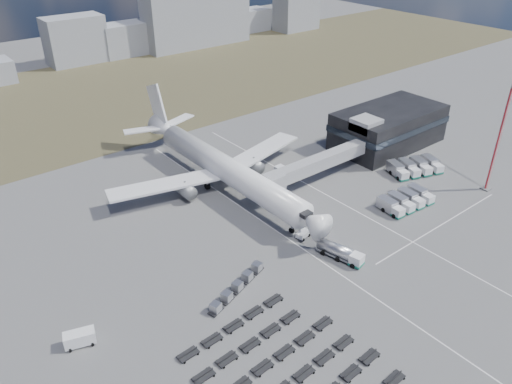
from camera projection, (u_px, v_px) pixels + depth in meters
ground at (324, 254)px, 92.56m from camera, size 420.00×420.00×0.00m
grass_strip at (89, 98)px, 166.87m from camera, size 420.00×90.00×0.01m
lane_markings at (348, 228)px, 99.87m from camera, size 47.12×110.00×0.01m
terminal at (388, 127)px, 131.97m from camera, size 30.40×16.40×11.00m
jet_bridge at (311, 166)px, 112.43m from camera, size 30.30×3.80×7.05m
airliner at (222, 167)px, 111.78m from camera, size 51.59×64.53×17.62m
skyline at (45, 46)px, 187.03m from camera, size 294.93×26.96×25.20m
fuel_tanker at (340, 252)px, 90.68m from camera, size 4.26×9.25×2.90m
pushback_tug at (303, 235)px, 96.83m from camera, size 3.11×2.16×1.32m
utility_van at (80, 339)px, 72.96m from camera, size 4.85×3.26×2.36m
catering_truck at (285, 174)px, 117.04m from camera, size 2.53×5.69×2.57m
service_trucks_near at (406, 200)px, 106.60m from camera, size 11.97×7.27×2.55m
service_trucks_far at (415, 167)px, 119.96m from camera, size 13.56×10.19×2.68m
uld_row at (237, 286)px, 83.29m from camera, size 14.30×6.06×1.60m
baggage_dollies at (284, 374)px, 68.50m from camera, size 26.17×25.07×0.76m
floodlight_mast at (499, 138)px, 107.34m from camera, size 2.37×1.94×25.19m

